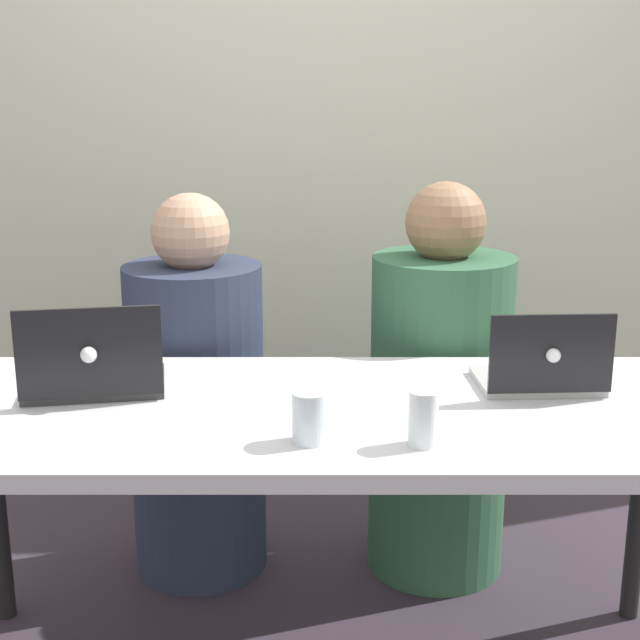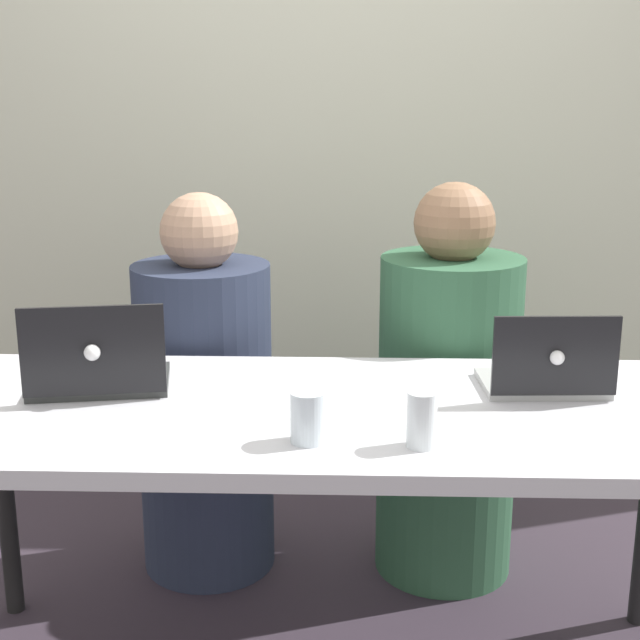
{
  "view_description": "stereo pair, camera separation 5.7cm",
  "coord_description": "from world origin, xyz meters",
  "px_view_note": "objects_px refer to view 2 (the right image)",
  "views": [
    {
      "loc": [
        0.01,
        -1.89,
        1.44
      ],
      "look_at": [
        0.0,
        0.07,
        0.92
      ],
      "focal_mm": 50.0,
      "sensor_mm": 36.0,
      "label": 1
    },
    {
      "loc": [
        0.06,
        -1.89,
        1.44
      ],
      "look_at": [
        0.0,
        0.07,
        0.92
      ],
      "focal_mm": 50.0,
      "sensor_mm": 36.0,
      "label": 2
    }
  ],
  "objects_px": {
    "laptop_back_left": "(98,371)",
    "water_glass_center": "(308,420)",
    "person_on_left": "(205,407)",
    "water_glass_right": "(422,423)",
    "person_on_right": "(448,405)",
    "laptop_back_right": "(546,374)"
  },
  "relations": [
    {
      "from": "person_on_right",
      "to": "water_glass_center",
      "type": "bearing_deg",
      "value": 57.31
    },
    {
      "from": "water_glass_center",
      "to": "laptop_back_left",
      "type": "bearing_deg",
      "value": 149.89
    },
    {
      "from": "person_on_left",
      "to": "water_glass_right",
      "type": "distance_m",
      "value": 1.05
    },
    {
      "from": "laptop_back_left",
      "to": "water_glass_center",
      "type": "xyz_separation_m",
      "value": [
        0.51,
        -0.29,
        -0.0
      ]
    },
    {
      "from": "person_on_right",
      "to": "laptop_back_right",
      "type": "relative_size",
      "value": 4.01
    },
    {
      "from": "laptop_back_left",
      "to": "person_on_left",
      "type": "bearing_deg",
      "value": -116.6
    },
    {
      "from": "person_on_right",
      "to": "water_glass_center",
      "type": "distance_m",
      "value": 0.94
    },
    {
      "from": "person_on_left",
      "to": "laptop_back_left",
      "type": "height_order",
      "value": "person_on_left"
    },
    {
      "from": "laptop_back_left",
      "to": "water_glass_right",
      "type": "distance_m",
      "value": 0.8
    },
    {
      "from": "person_on_right",
      "to": "laptop_back_right",
      "type": "bearing_deg",
      "value": 100.26
    },
    {
      "from": "laptop_back_right",
      "to": "water_glass_right",
      "type": "distance_m",
      "value": 0.46
    },
    {
      "from": "person_on_left",
      "to": "person_on_right",
      "type": "height_order",
      "value": "person_on_right"
    },
    {
      "from": "person_on_right",
      "to": "laptop_back_left",
      "type": "distance_m",
      "value": 1.06
    },
    {
      "from": "laptop_back_left",
      "to": "water_glass_right",
      "type": "bearing_deg",
      "value": 147.29
    },
    {
      "from": "person_on_left",
      "to": "person_on_right",
      "type": "bearing_deg",
      "value": 165.58
    },
    {
      "from": "person_on_right",
      "to": "water_glass_center",
      "type": "height_order",
      "value": "person_on_right"
    },
    {
      "from": "person_on_right",
      "to": "laptop_back_left",
      "type": "relative_size",
      "value": 3.33
    },
    {
      "from": "person_on_left",
      "to": "water_glass_center",
      "type": "xyz_separation_m",
      "value": [
        0.35,
        -0.82,
        0.28
      ]
    },
    {
      "from": "laptop_back_right",
      "to": "person_on_right",
      "type": "bearing_deg",
      "value": -74.37
    },
    {
      "from": "person_on_left",
      "to": "water_glass_right",
      "type": "height_order",
      "value": "person_on_left"
    },
    {
      "from": "laptop_back_left",
      "to": "water_glass_center",
      "type": "height_order",
      "value": "laptop_back_left"
    },
    {
      "from": "water_glass_center",
      "to": "water_glass_right",
      "type": "bearing_deg",
      "value": -4.43
    }
  ]
}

